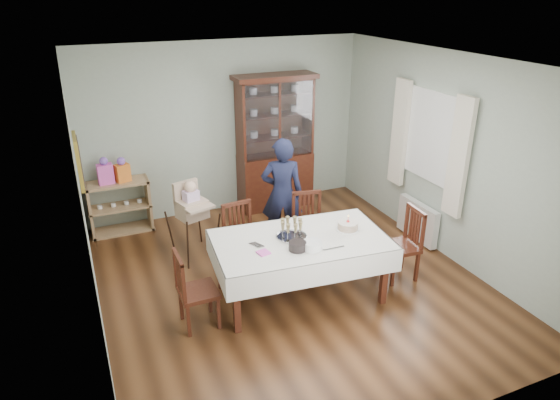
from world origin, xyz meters
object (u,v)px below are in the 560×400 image
china_cabinet (275,141)px  chair_end_left (197,304)px  high_chair (193,227)px  champagne_tray (291,232)px  dining_table (300,267)px  sideboard (120,207)px  gift_bag_orange (122,171)px  chair_far_left (243,254)px  gift_bag_pink (105,172)px  birthday_cake (348,226)px  chair_far_right (309,240)px  chair_end_right (400,257)px  woman (282,194)px

china_cabinet → chair_end_left: (-2.03, -2.64, -0.86)m
high_chair → champagne_tray: high_chair is taller
dining_table → sideboard: (-1.73, 2.59, 0.02)m
high_chair → chair_end_left: bearing=-119.8°
dining_table → gift_bag_orange: gift_bag_orange is taller
high_chair → champagne_tray: bearing=-75.6°
sideboard → chair_far_left: size_ratio=0.96×
china_cabinet → high_chair: size_ratio=2.00×
china_cabinet → high_chair: 2.13m
dining_table → gift_bag_pink: size_ratio=5.26×
chair_end_left → birthday_cake: 1.95m
chair_far_right → gift_bag_pink: bearing=154.0°
sideboard → champagne_tray: bearing=-56.6°
gift_bag_orange → sideboard: bearing=168.7°
champagne_tray → birthday_cake: bearing=-7.7°
china_cabinet → gift_bag_orange: 2.41m
dining_table → chair_far_right: (0.48, 0.74, -0.11)m
china_cabinet → gift_bag_pink: size_ratio=5.44×
dining_table → china_cabinet: china_cabinet is taller
dining_table → birthday_cake: birthday_cake is taller
gift_bag_pink → chair_end_right: bearing=-40.1°
chair_far_left → chair_far_right: (0.93, -0.00, -0.00)m
chair_far_left → chair_end_left: size_ratio=1.04×
china_cabinet → chair_end_right: size_ratio=2.35×
dining_table → birthday_cake: (0.61, -0.01, 0.43)m
chair_far_right → champagne_tray: (-0.56, -0.66, 0.55)m
china_cabinet → chair_far_right: size_ratio=2.36×
chair_end_left → chair_end_right: chair_end_right is taller
china_cabinet → chair_end_right: china_cabinet is taller
chair_far_left → birthday_cake: size_ratio=3.36×
chair_far_left → birthday_cake: bearing=-40.7°
dining_table → chair_far_right: chair_far_right is taller
woman → champagne_tray: 1.22m
china_cabinet → birthday_cake: (-0.15, -2.58, -0.31)m
gift_bag_pink → champagne_tray: bearing=-54.3°
sideboard → gift_bag_pink: bearing=-171.6°
chair_end_left → high_chair: size_ratio=0.83×
china_cabinet → woman: size_ratio=1.37×
sideboard → gift_bag_pink: (-0.13, -0.02, 0.58)m
chair_end_left → dining_table: bearing=-87.5°
chair_far_left → high_chair: size_ratio=0.86×
chair_far_right → high_chair: size_ratio=0.85×
birthday_cake → gift_bag_pink: 3.59m
china_cabinet → chair_far_left: 2.35m
gift_bag_pink → china_cabinet: bearing=-0.0°
chair_far_left → gift_bag_orange: size_ratio=2.54×
chair_end_right → high_chair: high_chair is taller
chair_far_left → chair_far_right: bearing=-5.4°
dining_table → chair_end_left: bearing=-176.9°
high_chair → chair_far_left: bearing=-74.0°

